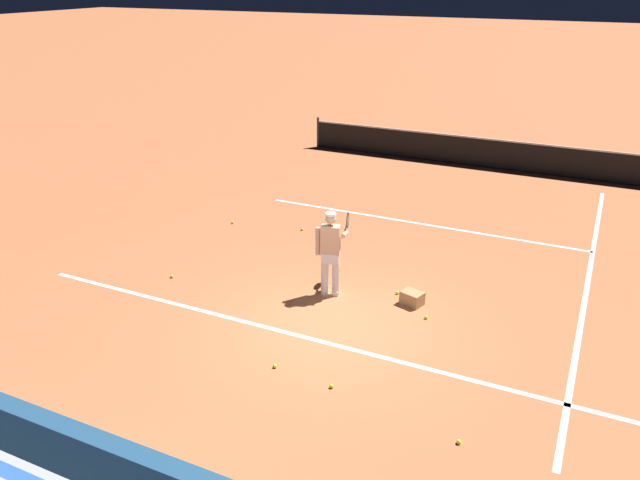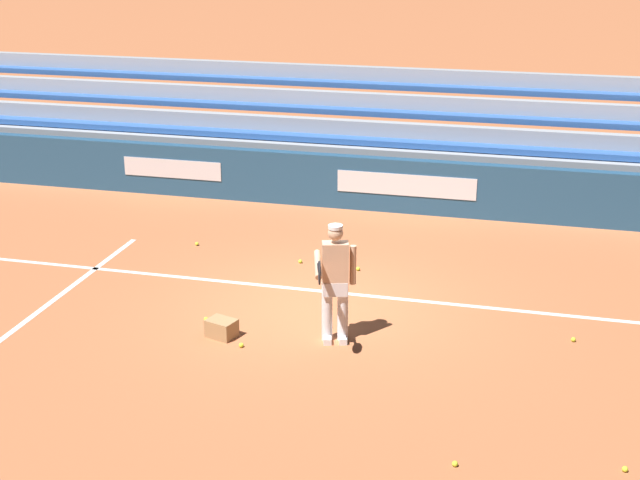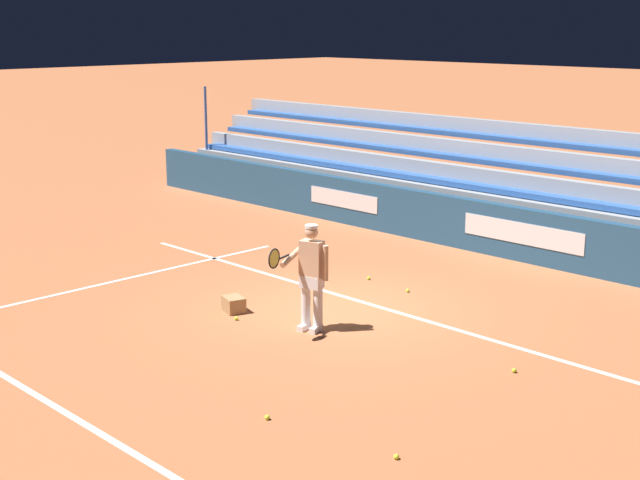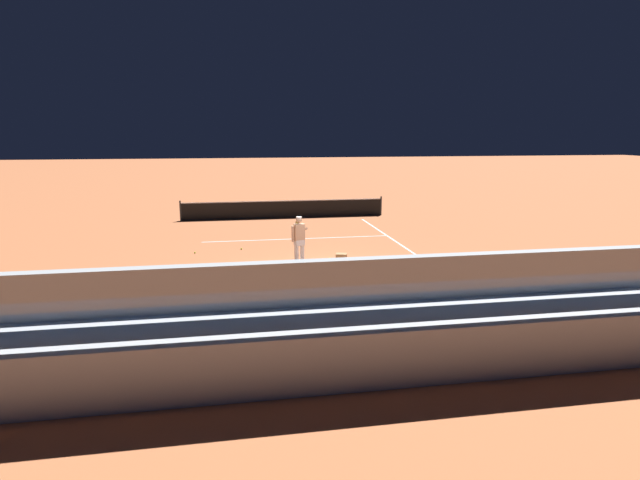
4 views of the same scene
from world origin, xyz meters
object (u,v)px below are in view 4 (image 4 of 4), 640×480
tennis_ball_on_baseline (241,249)px  tennis_ball_toward_net (318,285)px  tennis_ball_near_player (355,262)px  tennis_net (284,209)px  tennis_ball_stray_back (204,274)px  tennis_ball_far_right (352,284)px  tennis_ball_by_box (195,253)px  ball_box_cardboard (341,257)px  tennis_player (299,240)px  tennis_ball_far_left (330,258)px  tennis_ball_midcourt (421,285)px

tennis_ball_on_baseline → tennis_ball_toward_net: bearing=-67.6°
tennis_ball_on_baseline → tennis_ball_near_player: size_ratio=1.00×
tennis_net → tennis_ball_stray_back: bearing=-109.1°
tennis_ball_far_right → tennis_ball_by_box: bearing=134.7°
tennis_ball_far_right → tennis_ball_by_box: (-5.04, 5.09, 0.00)m
ball_box_cardboard → tennis_ball_near_player: size_ratio=6.06×
tennis_ball_by_box → tennis_player: bearing=-31.7°
ball_box_cardboard → tennis_ball_near_player: (0.40, -0.42, -0.10)m
tennis_ball_far_left → tennis_ball_far_right: bearing=-88.9°
tennis_player → tennis_ball_on_baseline: bearing=126.5°
tennis_player → tennis_ball_by_box: tennis_player is taller
tennis_ball_far_right → tennis_ball_far_left: bearing=91.1°
tennis_ball_far_left → tennis_ball_midcourt: same height
tennis_ball_by_box → tennis_net: 8.79m
tennis_ball_near_player → tennis_net: bearing=98.5°
ball_box_cardboard → tennis_ball_on_baseline: size_ratio=6.06×
tennis_player → ball_box_cardboard: (1.58, 0.28, -0.76)m
tennis_ball_far_right → tennis_player: bearing=114.6°
tennis_ball_toward_net → tennis_ball_stray_back: bearing=151.6°
tennis_player → tennis_ball_by_box: size_ratio=25.98×
ball_box_cardboard → tennis_net: tennis_net is taller
tennis_ball_stray_back → tennis_ball_toward_net: 3.98m
tennis_ball_midcourt → tennis_ball_by_box: bearing=142.3°
tennis_ball_stray_back → tennis_net: tennis_net is taller
tennis_ball_toward_net → tennis_net: (0.25, 12.68, 0.46)m
tennis_ball_stray_back → tennis_ball_far_right: 4.96m
tennis_ball_on_baseline → tennis_ball_far_right: (3.25, -5.44, 0.00)m
tennis_ball_on_baseline → tennis_ball_far_right: same height
tennis_ball_far_right → tennis_ball_toward_net: bearing=174.8°
tennis_ball_near_player → tennis_ball_by_box: bearing=156.8°
ball_box_cardboard → tennis_ball_on_baseline: (-3.57, 2.40, -0.10)m
tennis_ball_stray_back → tennis_ball_midcourt: (6.60, -2.37, 0.00)m
ball_box_cardboard → tennis_ball_far_left: bearing=145.8°
tennis_ball_far_left → tennis_ball_on_baseline: 3.84m
tennis_ball_stray_back → tennis_ball_toward_net: (3.50, -1.89, 0.00)m
tennis_ball_on_baseline → tennis_net: bearing=71.5°
tennis_ball_on_baseline → tennis_ball_by_box: 1.82m
tennis_player → tennis_ball_by_box: 4.51m
tennis_ball_stray_back → tennis_ball_near_player: 5.30m
tennis_ball_on_baseline → tennis_ball_midcourt: (5.31, -5.83, 0.00)m
tennis_player → tennis_ball_on_baseline: size_ratio=25.98×
ball_box_cardboard → tennis_ball_on_baseline: bearing=146.1°
ball_box_cardboard → tennis_ball_midcourt: (1.74, -3.43, -0.10)m
tennis_ball_stray_back → tennis_ball_midcourt: 7.02m
tennis_ball_midcourt → tennis_ball_by_box: size_ratio=1.00×
ball_box_cardboard → tennis_ball_stray_back: 4.98m
tennis_ball_stray_back → tennis_ball_far_left: bearing=16.4°
tennis_player → tennis_ball_far_left: 1.57m
tennis_ball_toward_net → tennis_ball_by_box: 6.40m
tennis_ball_toward_net → tennis_ball_near_player: (1.76, 2.53, 0.00)m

